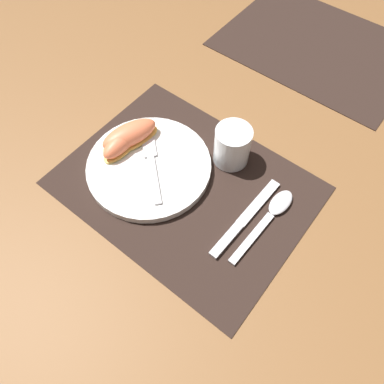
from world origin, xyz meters
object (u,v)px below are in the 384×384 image
Objects in this scene: juice_glass at (232,147)px; spoon at (273,212)px; citrus_wedge_0 at (130,135)px; knife at (244,219)px; fork at (151,160)px; citrus_wedge_1 at (122,142)px; plate at (149,166)px.

juice_glass is 0.44× the size of spoon.
spoon is at bearing -22.16° from juice_glass.
spoon is 0.32m from citrus_wedge_0.
knife is 0.22m from fork.
fork reaches higher than spoon.
juice_glass is at bearing 135.33° from knife.
knife is (0.10, -0.10, -0.03)m from juice_glass.
spoon is 1.78× the size of citrus_wedge_1.
plate is at bearing -132.57° from juice_glass.
fork is at bearing 8.61° from citrus_wedge_1.
citrus_wedge_1 is at bearing -179.63° from plate.
knife is 1.91× the size of citrus_wedge_1.
citrus_wedge_1 is (-0.32, -0.07, 0.03)m from spoon.
knife is (0.22, 0.02, -0.01)m from plate.
fork is (-0.00, 0.01, 0.01)m from plate.
spoon is at bearing 8.29° from citrus_wedge_0.
plate is at bearing -80.11° from fork.
knife is 1.37× the size of fork.
plate is at bearing -164.81° from spoon.
citrus_wedge_1 reaches higher than plate.
plate is 0.22m from knife.
knife is 1.52× the size of citrus_wedge_0.
spoon is at bearing 15.19° from plate.
plate is 1.23× the size of knife.
juice_glass reaches higher than knife.
juice_glass is 0.41× the size of knife.
knife is at bearing 4.54° from citrus_wedge_1.
knife is at bearing -126.80° from spoon.
plate reaches higher than knife.
citrus_wedge_0 reaches higher than fork.
citrus_wedge_1 reaches higher than knife.
juice_glass is 0.78× the size of citrus_wedge_1.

